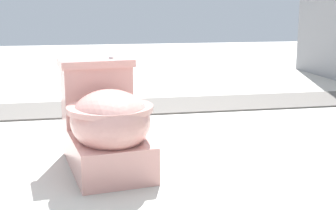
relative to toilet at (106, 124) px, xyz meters
name	(u,v)px	position (x,y,z in m)	size (l,w,h in m)	color
ground_plane	(142,158)	(-0.12, 0.19, -0.22)	(14.00, 14.00, 0.00)	#B7B2A8
gravel_strip	(184,105)	(-1.33, 0.69, -0.21)	(0.56, 8.00, 0.01)	#605B56
toilet	(106,124)	(0.00, 0.00, 0.00)	(0.68, 0.46, 0.52)	#E09E93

